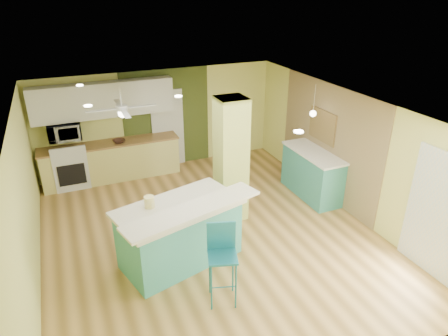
{
  "coord_description": "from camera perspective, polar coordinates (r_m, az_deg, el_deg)",
  "views": [
    {
      "loc": [
        -2.24,
        -5.98,
        4.4
      ],
      "look_at": [
        0.46,
        0.4,
        1.16
      ],
      "focal_mm": 32.0,
      "sensor_mm": 36.0,
      "label": 1
    }
  ],
  "objects": [
    {
      "name": "ceiling",
      "position": [
        6.66,
        -2.34,
        8.51
      ],
      "size": [
        6.0,
        7.0,
        0.01
      ],
      "primitive_type": "cube",
      "color": "white",
      "rests_on": "wall_back"
    },
    {
      "name": "stove",
      "position": [
        9.98,
        -21.05,
        0.03
      ],
      "size": [
        0.76,
        0.66,
        1.08
      ],
      "color": "silver",
      "rests_on": "floor"
    },
    {
      "name": "interior_door",
      "position": [
        10.32,
        -8.02,
        5.59
      ],
      "size": [
        0.82,
        0.05,
        2.0
      ],
      "primitive_type": "cube",
      "color": "silver",
      "rests_on": "floor"
    },
    {
      "name": "wall_right",
      "position": [
        8.55,
        16.99,
        2.31
      ],
      "size": [
        0.01,
        7.0,
        2.5
      ],
      "primitive_type": "cube",
      "color": "#E5E77B",
      "rests_on": "floor"
    },
    {
      "name": "wall_front",
      "position": [
        4.59,
        14.68,
        -19.34
      ],
      "size": [
        6.0,
        0.01,
        2.5
      ],
      "primitive_type": "cube",
      "color": "#E5E77B",
      "rests_on": "floor"
    },
    {
      "name": "wall_back",
      "position": [
        10.24,
        -9.26,
        6.82
      ],
      "size": [
        6.0,
        0.01,
        2.5
      ],
      "primitive_type": "cube",
      "color": "#E5E77B",
      "rests_on": "floor"
    },
    {
      "name": "fruit_bowl",
      "position": [
        9.79,
        -14.78,
        3.72
      ],
      "size": [
        0.32,
        0.32,
        0.07
      ],
      "primitive_type": "imported",
      "rotation": [
        0.0,
        0.0,
        0.12
      ],
      "color": "#361F16",
      "rests_on": "kitchen_run"
    },
    {
      "name": "floor",
      "position": [
        7.76,
        -2.02,
        -9.56
      ],
      "size": [
        6.0,
        7.0,
        0.01
      ],
      "primitive_type": "cube",
      "color": "olive",
      "rests_on": "ground"
    },
    {
      "name": "peninsula",
      "position": [
        6.84,
        -6.23,
        -9.11
      ],
      "size": [
        2.44,
        1.77,
        1.24
      ],
      "rotation": [
        0.0,
        0.0,
        0.27
      ],
      "color": "teal",
      "rests_on": "floor"
    },
    {
      "name": "wood_panel",
      "position": [
        8.97,
        14.54,
        3.68
      ],
      "size": [
        0.02,
        3.4,
        2.5
      ],
      "primitive_type": "cube",
      "color": "olive",
      "rests_on": "floor"
    },
    {
      "name": "olive_accent",
      "position": [
        10.27,
        -8.15,
        6.95
      ],
      "size": [
        2.2,
        0.02,
        2.5
      ],
      "primitive_type": "cube",
      "color": "#414E1F",
      "rests_on": "floor"
    },
    {
      "name": "wall_left",
      "position": [
        6.8,
        -26.65,
        -5.47
      ],
      "size": [
        0.01,
        7.0,
        2.5
      ],
      "primitive_type": "cube",
      "color": "#E5E77B",
      "rests_on": "floor"
    },
    {
      "name": "microwave",
      "position": [
        9.67,
        -21.86,
        4.84
      ],
      "size": [
        0.7,
        0.48,
        0.39
      ],
      "primitive_type": "imported",
      "color": "silver",
      "rests_on": "wall_back"
    },
    {
      "name": "french_door",
      "position": [
        7.2,
        27.99,
        -5.89
      ],
      "size": [
        0.04,
        1.08,
        2.1
      ],
      "primitive_type": "cube",
      "color": "white",
      "rests_on": "floor"
    },
    {
      "name": "kitchen_run",
      "position": [
        10.03,
        -15.71,
        1.01
      ],
      "size": [
        3.25,
        0.63,
        0.94
      ],
      "color": "#D4CB6F",
      "rests_on": "floor"
    },
    {
      "name": "side_counter",
      "position": [
        9.1,
        12.55,
        -0.75
      ],
      "size": [
        0.7,
        1.64,
        1.05
      ],
      "color": "teal",
      "rests_on": "floor"
    },
    {
      "name": "bar_stool",
      "position": [
        5.92,
        -0.31,
        -11.73
      ],
      "size": [
        0.53,
        0.53,
        1.28
      ],
      "rotation": [
        0.0,
        0.0,
        -0.3
      ],
      "color": "teal",
      "rests_on": "floor"
    },
    {
      "name": "canister",
      "position": [
        6.58,
        -10.62,
        -4.78
      ],
      "size": [
        0.17,
        0.17,
        0.19
      ],
      "primitive_type": "cylinder",
      "color": "yellow",
      "rests_on": "peninsula"
    },
    {
      "name": "ceiling_fan",
      "position": [
        8.39,
        -14.38,
        8.21
      ],
      "size": [
        1.41,
        1.41,
        0.61
      ],
      "color": "silver",
      "rests_on": "ceiling"
    },
    {
      "name": "pendant_lamp",
      "position": [
        8.69,
        12.6,
        7.63
      ],
      "size": [
        0.14,
        0.14,
        0.69
      ],
      "color": "silver",
      "rests_on": "ceiling"
    },
    {
      "name": "upper_cabinets",
      "position": [
        9.66,
        -16.83,
        9.31
      ],
      "size": [
        3.2,
        0.34,
        0.8
      ],
      "primitive_type": "cube",
      "color": "silver",
      "rests_on": "wall_back"
    },
    {
      "name": "wall_decor",
      "position": [
        9.01,
        13.88,
        5.88
      ],
      "size": [
        0.03,
        0.9,
        0.7
      ],
      "primitive_type": "cube",
      "color": "brown",
      "rests_on": "wood_panel"
    },
    {
      "name": "column",
      "position": [
        7.76,
        0.99,
        1.11
      ],
      "size": [
        0.55,
        0.55,
        2.5
      ],
      "primitive_type": "cube",
      "color": "#BCC75C",
      "rests_on": "floor"
    }
  ]
}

